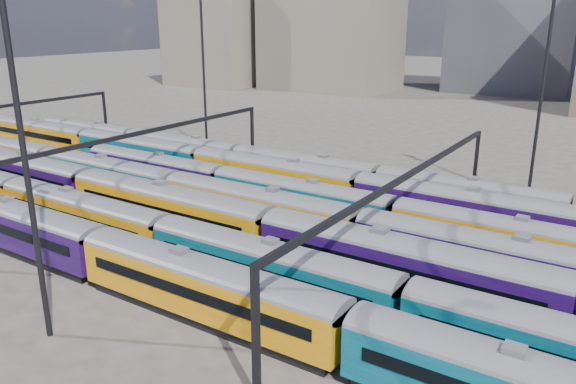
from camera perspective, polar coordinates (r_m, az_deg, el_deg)
The scene contains 13 objects.
ground at distance 51.14m, azimuth 1.05°, elevation -5.07°, with size 500.00×500.00×0.00m, color #3F3A35.
rake_0 at distance 32.57m, azimuth 6.23°, elevation -13.72°, with size 127.04×3.10×5.22m.
rake_1 at distance 40.54m, azimuth -2.00°, elevation -7.21°, with size 144.01×3.01×5.06m.
rake_2 at distance 40.97m, azimuth 11.54°, elevation -6.83°, with size 114.31×3.35×5.65m.
rake_3 at distance 47.42m, azimuth 7.31°, elevation -3.51°, with size 126.60×3.09×5.20m.
rake_4 at distance 48.79m, azimuth 21.80°, elevation -4.23°, with size 100.42×2.94×4.95m.
rake_5 at distance 69.75m, azimuth -8.88°, elevation 3.24°, with size 128.04×3.12×5.26m.
rake_6 at distance 62.51m, azimuth 9.12°, elevation 1.34°, with size 116.75×2.85×4.79m.
gantry_1 at distance 61.65m, azimuth -14.91°, elevation 4.85°, with size 0.35×40.35×8.03m.
gantry_2 at distance 44.67m, azimuth 12.02°, elevation 0.42°, with size 0.35×40.35×8.03m.
mast_1 at distance 83.18m, azimuth -8.63°, elevation 13.33°, with size 1.40×0.50×25.60m.
mast_2 at distance 35.53m, azimuth -25.67°, elevation 6.70°, with size 1.40×0.50×25.60m.
mast_3 at distance 65.11m, azimuth 24.61°, elevation 10.93°, with size 1.40×0.50×25.60m.
Camera 1 is at (25.08, -40.09, 19.48)m, focal length 35.00 mm.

